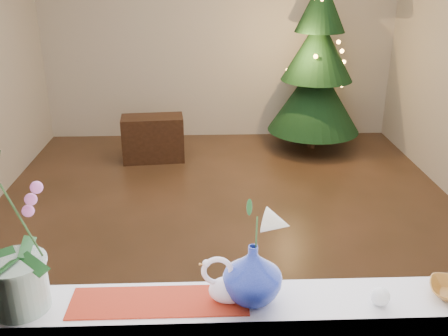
# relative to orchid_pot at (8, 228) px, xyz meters

# --- Properties ---
(ground) EXTENTS (5.00, 5.00, 0.00)m
(ground) POSITION_rel_orchid_pot_xyz_m (0.91, 2.38, -1.27)
(ground) COLOR #332315
(ground) RESTS_ON ground
(wall_back) EXTENTS (4.50, 0.10, 2.70)m
(wall_back) POSITION_rel_orchid_pot_xyz_m (0.91, 4.88, 0.08)
(wall_back) COLOR beige
(wall_back) RESTS_ON ground
(wall_front) EXTENTS (4.50, 0.10, 2.70)m
(wall_front) POSITION_rel_orchid_pot_xyz_m (0.91, -0.12, 0.08)
(wall_front) COLOR beige
(wall_front) RESTS_ON ground
(windowsill) EXTENTS (2.20, 0.26, 0.04)m
(windowsill) POSITION_rel_orchid_pot_xyz_m (0.91, 0.01, -0.37)
(windowsill) COLOR white
(windowsill) RESTS_ON window_apron
(window_frame) EXTENTS (2.22, 0.06, 1.60)m
(window_frame) POSITION_rel_orchid_pot_xyz_m (0.91, -0.09, 0.43)
(window_frame) COLOR white
(window_frame) RESTS_ON windowsill
(runner) EXTENTS (0.70, 0.20, 0.01)m
(runner) POSITION_rel_orchid_pot_xyz_m (0.53, 0.01, -0.34)
(runner) COLOR maroon
(runner) RESTS_ON windowsill
(orchid_pot) EXTENTS (0.31, 0.31, 0.69)m
(orchid_pot) POSITION_rel_orchid_pot_xyz_m (0.00, 0.00, 0.00)
(orchid_pot) COLOR beige
(orchid_pot) RESTS_ON windowsill
(swan) EXTENTS (0.24, 0.15, 0.19)m
(swan) POSITION_rel_orchid_pot_xyz_m (0.80, 0.01, -0.25)
(swan) COLOR white
(swan) RESTS_ON windowsill
(blue_vase) EXTENTS (0.34, 0.34, 0.28)m
(blue_vase) POSITION_rel_orchid_pot_xyz_m (0.89, 0.02, -0.21)
(blue_vase) COLOR navy
(blue_vase) RESTS_ON windowsill
(lily) EXTENTS (0.15, 0.09, 0.21)m
(lily) POSITION_rel_orchid_pot_xyz_m (0.89, 0.02, 0.04)
(lily) COLOR silver
(lily) RESTS_ON blue_vase
(paperweight) EXTENTS (0.09, 0.09, 0.08)m
(paperweight) POSITION_rel_orchid_pot_xyz_m (1.39, -0.04, -0.31)
(paperweight) COLOR white
(paperweight) RESTS_ON windowsill
(xmas_tree) EXTENTS (1.28, 1.28, 2.06)m
(xmas_tree) POSITION_rel_orchid_pot_xyz_m (2.06, 4.31, -0.24)
(xmas_tree) COLOR black
(xmas_tree) RESTS_ON ground
(side_table) EXTENTS (0.74, 0.42, 0.53)m
(side_table) POSITION_rel_orchid_pot_xyz_m (0.10, 3.97, -1.00)
(side_table) COLOR black
(side_table) RESTS_ON ground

